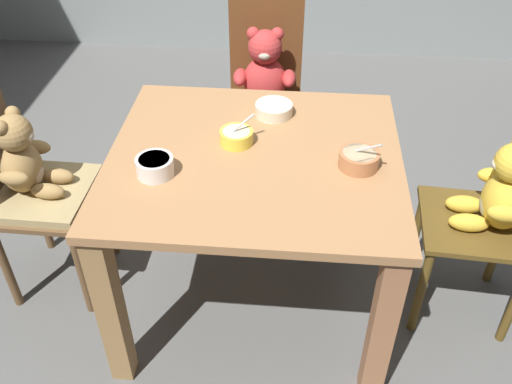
{
  "coord_description": "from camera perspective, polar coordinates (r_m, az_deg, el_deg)",
  "views": [
    {
      "loc": [
        0.15,
        -1.62,
        1.89
      ],
      "look_at": [
        0.0,
        0.05,
        0.54
      ],
      "focal_mm": 39.33,
      "sensor_mm": 36.0,
      "label": 1
    }
  ],
  "objects": [
    {
      "name": "teddy_chair_near_right",
      "position": [
        2.26,
        23.45,
        -1.18
      ],
      "size": [
        0.44,
        0.42,
        0.89
      ],
      "rotation": [
        0.0,
        0.0,
        3.07
      ],
      "color": "brown",
      "rests_on": "ground_plane"
    },
    {
      "name": "porridge_bowl_cream_far_center",
      "position": [
        2.21,
        1.82,
        8.41
      ],
      "size": [
        0.15,
        0.15,
        0.05
      ],
      "color": "beige",
      "rests_on": "dining_table"
    },
    {
      "name": "ground_plane",
      "position": [
        2.51,
        -0.1,
        -10.77
      ],
      "size": [
        5.2,
        5.2,
        0.04
      ],
      "color": "#595958"
    },
    {
      "name": "teddy_chair_near_left",
      "position": [
        2.37,
        -21.99,
        1.41
      ],
      "size": [
        0.39,
        0.42,
        0.92
      ],
      "rotation": [
        0.0,
        0.0,
        -0.02
      ],
      "color": "brown",
      "rests_on": "ground_plane"
    },
    {
      "name": "porridge_bowl_terracotta_near_right",
      "position": [
        1.95,
        10.42,
        3.32
      ],
      "size": [
        0.14,
        0.14,
        0.13
      ],
      "color": "#B26F46",
      "rests_on": "dining_table"
    },
    {
      "name": "dining_table",
      "position": [
        2.08,
        -0.12,
        0.43
      ],
      "size": [
        1.04,
        0.95,
        0.75
      ],
      "color": "#A37348",
      "rests_on": "ground_plane"
    },
    {
      "name": "porridge_bowl_white_near_left",
      "position": [
        1.91,
        -10.25,
        2.62
      ],
      "size": [
        0.13,
        0.13,
        0.06
      ],
      "color": "silver",
      "rests_on": "dining_table"
    },
    {
      "name": "teddy_chair_far_center",
      "position": [
        2.81,
        0.88,
        11.05
      ],
      "size": [
        0.41,
        0.4,
        0.96
      ],
      "rotation": [
        0.0,
        0.0,
        -1.54
      ],
      "color": "brown",
      "rests_on": "ground_plane"
    },
    {
      "name": "porridge_bowl_yellow_center",
      "position": [
        2.04,
        -2.0,
        5.66
      ],
      "size": [
        0.13,
        0.12,
        0.11
      ],
      "color": "yellow",
      "rests_on": "dining_table"
    }
  ]
}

